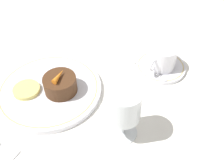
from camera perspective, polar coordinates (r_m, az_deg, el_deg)
name	(u,v)px	position (r m, az deg, el deg)	size (l,w,h in m)	color
ground_plane	(71,96)	(0.68, -8.99, -2.56)	(3.00, 3.00, 0.00)	white
dinner_plate	(49,90)	(0.69, -13.48, -1.20)	(0.27, 0.27, 0.01)	white
saucer	(161,67)	(0.75, 10.52, 3.76)	(0.14, 0.14, 0.01)	white
coffee_cup	(162,56)	(0.73, 10.76, 5.93)	(0.11, 0.08, 0.06)	white
spoon	(153,72)	(0.72, 8.92, 2.49)	(0.03, 0.12, 0.00)	silver
wine_glass	(124,107)	(0.53, 2.60, -5.11)	(0.07, 0.07, 0.13)	silver
dessert_cake	(60,84)	(0.66, -11.20, -0.08)	(0.08, 0.08, 0.04)	#4C2D19
carrot_garnish	(59,76)	(0.64, -11.55, 1.71)	(0.05, 0.03, 0.01)	orange
pineapple_slice	(27,90)	(0.69, -18.11, -1.18)	(0.07, 0.07, 0.01)	#EFE075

